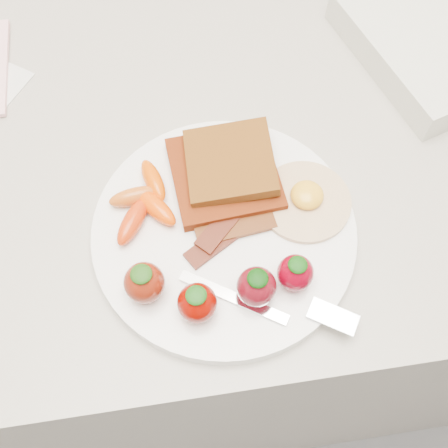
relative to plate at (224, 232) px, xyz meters
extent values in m
cube|color=gray|center=(-0.01, 0.14, -0.46)|extent=(2.00, 0.60, 0.90)
cylinder|color=white|center=(0.00, 0.00, 0.00)|extent=(0.27, 0.27, 0.02)
cube|color=#471705|center=(0.01, 0.06, 0.02)|extent=(0.12, 0.12, 0.01)
cube|color=#441C0C|center=(0.02, 0.06, 0.03)|extent=(0.09, 0.09, 0.02)
cylinder|color=beige|center=(0.09, 0.02, 0.01)|extent=(0.13, 0.13, 0.01)
ellipsoid|color=gold|center=(0.09, 0.02, 0.02)|extent=(0.05, 0.05, 0.02)
cube|color=black|center=(0.00, -0.01, 0.01)|extent=(0.08, 0.06, 0.00)
cube|color=black|center=(0.01, 0.00, 0.01)|extent=(0.08, 0.03, 0.00)
cube|color=black|center=(0.00, 0.01, 0.02)|extent=(0.07, 0.07, 0.00)
ellipsoid|color=#BD5416|center=(-0.09, 0.04, 0.02)|extent=(0.05, 0.02, 0.02)
ellipsoid|color=#E94601|center=(-0.07, 0.03, 0.02)|extent=(0.05, 0.06, 0.02)
ellipsoid|color=#C03009|center=(-0.09, 0.02, 0.02)|extent=(0.05, 0.06, 0.02)
ellipsoid|color=#DE4C00|center=(-0.07, 0.06, 0.02)|extent=(0.03, 0.06, 0.02)
ellipsoid|color=maroon|center=(-0.08, -0.06, 0.03)|extent=(0.04, 0.04, 0.04)
ellipsoid|color=#1A410D|center=(-0.08, -0.06, 0.05)|extent=(0.02, 0.02, 0.01)
ellipsoid|color=#710600|center=(-0.04, -0.08, 0.03)|extent=(0.04, 0.04, 0.04)
ellipsoid|color=#14430E|center=(-0.04, -0.08, 0.05)|extent=(0.02, 0.02, 0.01)
ellipsoid|color=#5B0913|center=(0.02, -0.07, 0.03)|extent=(0.04, 0.04, 0.04)
ellipsoid|color=black|center=(0.02, -0.07, 0.05)|extent=(0.02, 0.02, 0.01)
ellipsoid|color=#700010|center=(0.06, -0.07, 0.03)|extent=(0.03, 0.03, 0.04)
ellipsoid|color=#0C3A08|center=(0.06, -0.07, 0.05)|extent=(0.02, 0.02, 0.01)
cube|color=white|center=(0.00, -0.08, 0.01)|extent=(0.10, 0.07, 0.00)
cube|color=#B5BDC7|center=(0.09, -0.11, 0.01)|extent=(0.05, 0.04, 0.00)
camera|label=1|loc=(-0.04, -0.25, 0.52)|focal=45.00mm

